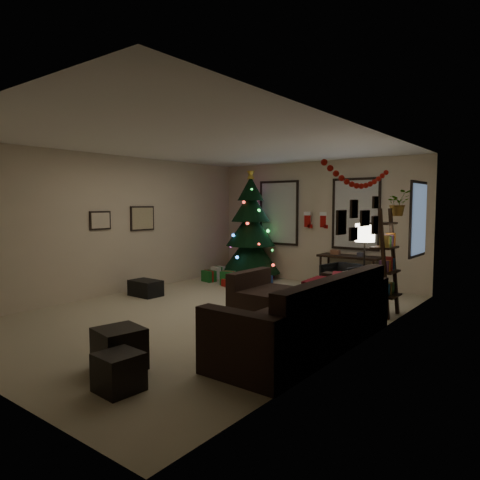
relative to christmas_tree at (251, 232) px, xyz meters
The scene contains 28 objects.
floor 3.59m from the christmas_tree, 64.13° to the right, with size 7.00×7.00×0.00m, color tan.
ceiling 3.78m from the christmas_tree, 64.13° to the right, with size 7.00×7.00×0.00m, color white.
wall_back 1.57m from the christmas_tree, 15.74° to the left, with size 5.00×5.00×0.00m, color #C7B598.
wall_left 3.25m from the christmas_tree, 108.11° to the right, with size 7.00×7.00×0.00m, color #C7B598.
wall_right 5.05m from the christmas_tree, 37.64° to the right, with size 7.00×7.00×0.00m, color #C7B598.
window_back_left 0.81m from the christmas_tree, 35.75° to the left, with size 1.05×0.06×1.50m.
window_back_right 2.52m from the christmas_tree, ahead, with size 1.05×0.06×1.50m.
window_right_wall 4.02m from the christmas_tree, ahead, with size 0.06×0.90×1.30m.
christmas_tree is the anchor object (origin of this frame).
presents 1.27m from the christmas_tree, 83.64° to the right, with size 1.50×1.00×0.30m.
sofa 4.82m from the christmas_tree, 45.99° to the right, with size 2.06×2.98×0.91m.
pillow_red_a 5.31m from the christmas_tree, 45.61° to the right, with size 0.13×0.49×0.49m, color maroon.
pillow_red_b 4.90m from the christmas_tree, 40.63° to the right, with size 0.12×0.45×0.45m, color maroon.
pillow_cream 4.59m from the christmas_tree, 35.79° to the right, with size 0.13×0.44×0.44m, color beige.
ottoman_near 6.02m from the christmas_tree, 67.38° to the right, with size 0.46×0.46×0.44m, color black.
ottoman_far 6.53m from the christmas_tree, 64.83° to the right, with size 0.38×0.38×0.36m, color black.
desk 2.48m from the christmas_tree, ahead, with size 1.30×0.46×0.70m.
desk_chair 2.74m from the christmas_tree, 11.16° to the right, with size 0.60×0.56×0.62m, color black.
bookshelf 4.11m from the christmas_tree, 22.26° to the right, with size 0.30×0.50×1.69m.
potted_plant 4.03m from the christmas_tree, 16.74° to the right, with size 0.49×0.42×0.54m, color #4C4C4C.
floor_lamp 3.81m from the christmas_tree, 25.25° to the right, with size 0.31×0.31×1.45m.
art_map 2.65m from the christmas_tree, 112.13° to the right, with size 0.04×0.60×0.50m.
art_abstract 3.59m from the christmas_tree, 106.04° to the right, with size 0.04×0.45×0.35m.
gallery 5.10m from the christmas_tree, 38.43° to the right, with size 0.03×1.25×0.54m.
garland 5.13m from the christmas_tree, 38.34° to the right, with size 0.08×1.90×0.30m, color #A5140C, non-canonical shape.
stocking_left 1.43m from the christmas_tree, 13.04° to the left, with size 0.20×0.05×0.36m.
stocking_right 1.77m from the christmas_tree, 14.52° to the left, with size 0.20×0.05×0.36m.
storage_bin 3.05m from the christmas_tree, 97.68° to the right, with size 0.60×0.40×0.30m, color black.
Camera 1 is at (4.60, -5.24, 1.76)m, focal length 32.68 mm.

